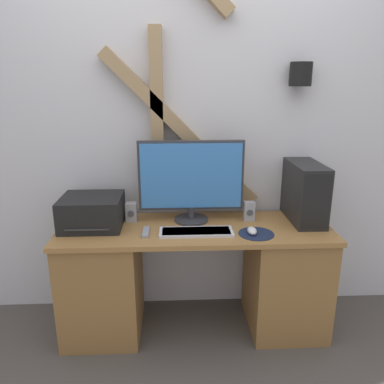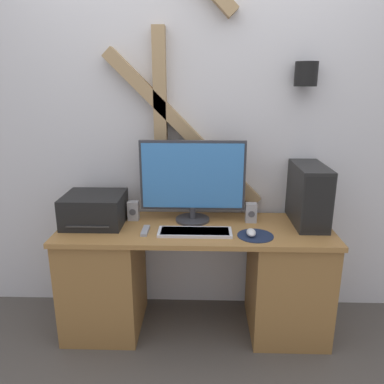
% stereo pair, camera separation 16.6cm
% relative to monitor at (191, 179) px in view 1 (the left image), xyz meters
% --- Properties ---
extents(ground_plane, '(12.00, 12.00, 0.00)m').
position_rel_monitor_xyz_m(ground_plane, '(0.02, -0.40, -1.00)').
color(ground_plane, '#4C4742').
extents(wall_back, '(6.40, 0.19, 2.70)m').
position_rel_monitor_xyz_m(wall_back, '(0.02, 0.21, 0.36)').
color(wall_back, silver).
rests_on(wall_back, ground_plane).
extents(desk, '(1.69, 0.56, 0.72)m').
position_rel_monitor_xyz_m(desk, '(0.02, -0.12, -0.63)').
color(desk, olive).
rests_on(desk, ground_plane).
extents(monitor, '(0.67, 0.22, 0.52)m').
position_rel_monitor_xyz_m(monitor, '(0.00, 0.00, 0.00)').
color(monitor, '#333338').
rests_on(monitor, desk).
extents(keyboard, '(0.44, 0.15, 0.02)m').
position_rel_monitor_xyz_m(keyboard, '(0.02, -0.22, -0.27)').
color(keyboard, silver).
rests_on(keyboard, desk).
extents(mousepad, '(0.21, 0.21, 0.00)m').
position_rel_monitor_xyz_m(mousepad, '(0.38, -0.25, -0.28)').
color(mousepad, '#19233D').
rests_on(mousepad, desk).
extents(mouse, '(0.05, 0.10, 0.04)m').
position_rel_monitor_xyz_m(mouse, '(0.35, -0.25, -0.26)').
color(mouse, silver).
rests_on(mouse, mousepad).
extents(computer_tower, '(0.19, 0.43, 0.38)m').
position_rel_monitor_xyz_m(computer_tower, '(0.73, -0.02, -0.09)').
color(computer_tower, black).
rests_on(computer_tower, desk).
extents(printer, '(0.37, 0.34, 0.19)m').
position_rel_monitor_xyz_m(printer, '(-0.62, -0.07, -0.19)').
color(printer, black).
rests_on(printer, desk).
extents(speaker_left, '(0.07, 0.06, 0.13)m').
position_rel_monitor_xyz_m(speaker_left, '(-0.39, 0.00, -0.22)').
color(speaker_left, '#99999E').
rests_on(speaker_left, desk).
extents(speaker_right, '(0.07, 0.06, 0.13)m').
position_rel_monitor_xyz_m(speaker_right, '(0.38, -0.01, -0.22)').
color(speaker_right, '#99999E').
rests_on(speaker_right, desk).
extents(remote_control, '(0.04, 0.15, 0.02)m').
position_rel_monitor_xyz_m(remote_control, '(-0.28, -0.20, -0.27)').
color(remote_control, gray).
rests_on(remote_control, desk).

